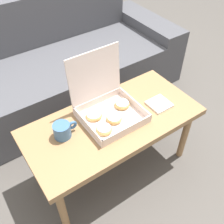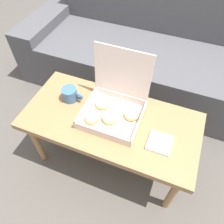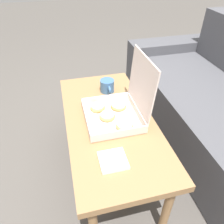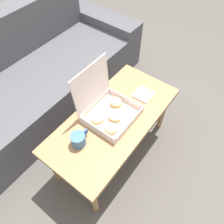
{
  "view_description": "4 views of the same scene",
  "coord_description": "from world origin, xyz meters",
  "px_view_note": "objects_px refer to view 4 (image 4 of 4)",
  "views": [
    {
      "loc": [
        -0.61,
        -0.98,
        1.57
      ],
      "look_at": [
        0.0,
        -0.09,
        0.52
      ],
      "focal_mm": 42.0,
      "sensor_mm": 36.0,
      "label": 1
    },
    {
      "loc": [
        0.3,
        -0.83,
        1.5
      ],
      "look_at": [
        0.0,
        -0.09,
        0.52
      ],
      "focal_mm": 35.0,
      "sensor_mm": 36.0,
      "label": 2
    },
    {
      "loc": [
        0.95,
        -0.33,
        1.29
      ],
      "look_at": [
        0.0,
        -0.09,
        0.52
      ],
      "focal_mm": 35.0,
      "sensor_mm": 36.0,
      "label": 3
    },
    {
      "loc": [
        -0.73,
        -0.65,
        1.71
      ],
      "look_at": [
        0.0,
        -0.09,
        0.52
      ],
      "focal_mm": 35.0,
      "sensor_mm": 36.0,
      "label": 4
    }
  ],
  "objects_px": {
    "couch": "(33,81)",
    "coffee_table": "(113,122)",
    "coffee_mug": "(79,139)",
    "pastry_box": "(107,108)"
  },
  "relations": [
    {
      "from": "couch",
      "to": "coffee_mug",
      "type": "distance_m",
      "value": 0.95
    },
    {
      "from": "coffee_table",
      "to": "coffee_mug",
      "type": "bearing_deg",
      "value": 168.99
    },
    {
      "from": "pastry_box",
      "to": "couch",
      "type": "bearing_deg",
      "value": 89.77
    },
    {
      "from": "pastry_box",
      "to": "coffee_mug",
      "type": "height_order",
      "value": "pastry_box"
    },
    {
      "from": "couch",
      "to": "coffee_table",
      "type": "bearing_deg",
      "value": -90.0
    },
    {
      "from": "couch",
      "to": "pastry_box",
      "type": "distance_m",
      "value": 0.91
    },
    {
      "from": "couch",
      "to": "pastry_box",
      "type": "xyz_separation_m",
      "value": [
        -0.0,
        -0.87,
        0.26
      ]
    },
    {
      "from": "coffee_table",
      "to": "coffee_mug",
      "type": "height_order",
      "value": "coffee_mug"
    },
    {
      "from": "pastry_box",
      "to": "coffee_mug",
      "type": "distance_m",
      "value": 0.29
    },
    {
      "from": "coffee_table",
      "to": "pastry_box",
      "type": "xyz_separation_m",
      "value": [
        -0.0,
        0.06,
        0.12
      ]
    }
  ]
}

